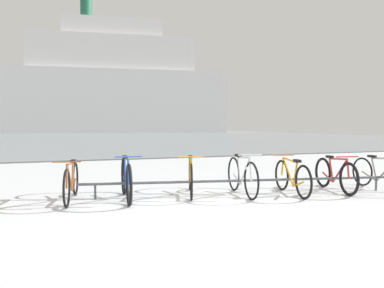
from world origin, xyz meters
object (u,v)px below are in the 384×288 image
(bicycle_3, at_px, (242,176))
(bicycle_5, at_px, (335,175))
(bicycle_0, at_px, (71,182))
(bicycle_6, at_px, (380,173))
(bicycle_2, at_px, (191,176))
(ferry_ship, at_px, (118,87))
(bicycle_4, at_px, (292,177))
(bicycle_1, at_px, (126,179))

(bicycle_3, relative_size, bicycle_5, 1.03)
(bicycle_0, relative_size, bicycle_3, 1.02)
(bicycle_6, bearing_deg, bicycle_2, 168.73)
(bicycle_5, bearing_deg, ferry_ship, 85.92)
(bicycle_2, xyz_separation_m, bicycle_5, (2.94, -0.62, -0.02))
(bicycle_3, height_order, ferry_ship, ferry_ship)
(bicycle_4, bearing_deg, ferry_ship, 85.07)
(bicycle_3, distance_m, ferry_ship, 70.60)
(bicycle_3, bearing_deg, ferry_ship, 84.27)
(bicycle_3, bearing_deg, bicycle_5, -7.92)
(bicycle_3, relative_size, ferry_ship, 0.04)
(bicycle_2, bearing_deg, bicycle_0, 176.31)
(bicycle_2, bearing_deg, bicycle_4, -17.89)
(bicycle_0, xyz_separation_m, bicycle_3, (3.15, -0.49, 0.03))
(ferry_ship, bearing_deg, bicycle_6, -93.25)
(bicycle_0, distance_m, bicycle_2, 2.21)
(bicycle_5, relative_size, ferry_ship, 0.04)
(bicycle_4, bearing_deg, bicycle_6, -4.89)
(bicycle_0, relative_size, bicycle_6, 1.03)
(bicycle_5, height_order, ferry_ship, ferry_ship)
(bicycle_0, distance_m, bicycle_6, 6.24)
(bicycle_6, distance_m, ferry_ship, 70.80)
(bicycle_0, xyz_separation_m, ferry_ship, (10.15, 69.17, 9.08))
(bicycle_4, relative_size, bicycle_6, 0.94)
(bicycle_2, height_order, bicycle_3, bicycle_3)
(bicycle_4, xyz_separation_m, ferry_ship, (6.04, 69.93, 9.09))
(bicycle_1, height_order, bicycle_4, bicycle_1)
(bicycle_1, xyz_separation_m, bicycle_3, (2.21, -0.28, -0.00))
(bicycle_0, relative_size, bicycle_2, 1.03)
(bicycle_2, relative_size, bicycle_5, 1.02)
(bicycle_0, distance_m, bicycle_3, 3.19)
(bicycle_4, xyz_separation_m, bicycle_5, (1.04, -0.01, 0.00))
(bicycle_1, relative_size, bicycle_6, 1.06)
(bicycle_0, height_order, ferry_ship, ferry_ship)
(bicycle_0, bearing_deg, bicycle_1, -12.49)
(bicycle_4, bearing_deg, bicycle_0, 169.58)
(bicycle_0, distance_m, bicycle_4, 4.18)
(bicycle_2, height_order, bicycle_6, bicycle_2)
(bicycle_3, bearing_deg, bicycle_2, 159.84)
(bicycle_1, height_order, ferry_ship, ferry_ship)
(bicycle_0, relative_size, bicycle_1, 0.97)
(bicycle_2, bearing_deg, bicycle_1, -176.96)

